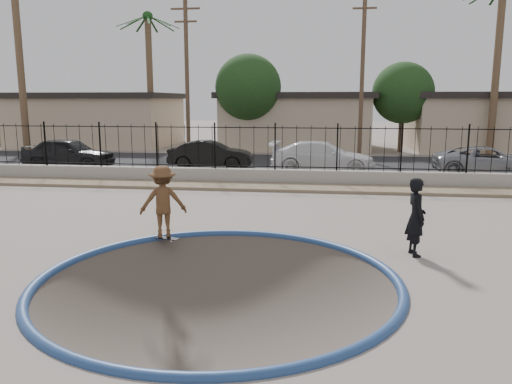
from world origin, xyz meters
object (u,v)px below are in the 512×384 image
object	(u,v)px
videographer	(416,217)
car_a	(69,153)
skateboard	(164,238)
car_c	(323,157)
car_d	(487,161)
car_b	(210,154)
skater	(163,205)

from	to	relation	value
videographer	car_a	bearing A→B (deg)	39.32
skateboard	car_a	xyz separation A→B (m)	(-8.72, 11.80, 0.75)
skateboard	car_c	bearing A→B (deg)	90.21
car_d	videographer	bearing A→B (deg)	159.11
videographer	car_d	distance (m)	13.61
skateboard	car_b	xyz separation A→B (m)	(-1.73, 12.84, 0.66)
car_a	car_c	bearing A→B (deg)	-85.98
car_a	car_d	size ratio (longest dim) A/B	0.96
car_a	car_c	xyz separation A→B (m)	(12.56, 0.48, -0.05)
skater	car_a	world-z (taller)	skater
car_b	car_d	size ratio (longest dim) A/B	0.88
car_a	car_c	size ratio (longest dim) A/B	0.91
car_d	skateboard	bearing A→B (deg)	139.28
skater	car_a	bearing A→B (deg)	-72.33
skateboard	car_a	size ratio (longest dim) A/B	0.18
videographer	car_b	distance (m)	15.31
videographer	car_a	xyz separation A→B (m)	(-14.63, 12.22, -0.07)
skater	videographer	bearing A→B (deg)	157.11
car_a	car_b	world-z (taller)	car_a
videographer	car_a	distance (m)	19.06
videographer	car_d	size ratio (longest dim) A/B	0.37
skater	skateboard	distance (m)	0.82
skater	car_d	bearing A→B (deg)	-151.68
car_a	skater	bearing A→B (deg)	-141.71
car_b	car_d	xyz separation A→B (m)	(12.97, -0.74, -0.03)
car_a	skateboard	bearing A→B (deg)	-141.71
skater	car_c	xyz separation A→B (m)	(3.85, 12.28, -0.12)
skater	car_b	size ratio (longest dim) A/B	0.42
skateboard	videographer	xyz separation A→B (m)	(5.91, -0.42, 0.82)
car_c	car_d	size ratio (longest dim) A/B	1.06
skater	car_a	distance (m)	14.67
skater	car_a	xyz separation A→B (m)	(-8.72, 11.80, -0.08)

